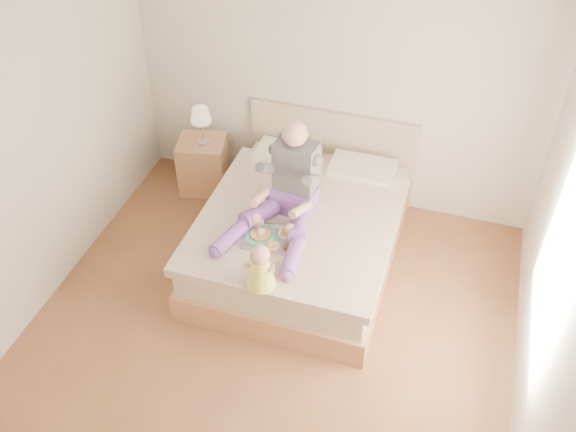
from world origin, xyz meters
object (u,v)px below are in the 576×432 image
(baby, at_px, (261,269))
(nightstand, at_px, (203,165))
(tray, at_px, (271,236))
(bed, at_px, (304,229))
(adult, at_px, (287,192))

(baby, bearing_deg, nightstand, 120.30)
(nightstand, bearing_deg, baby, -66.19)
(baby, bearing_deg, tray, 93.65)
(bed, relative_size, tray, 4.50)
(nightstand, xyz_separation_m, tray, (1.16, -1.18, 0.34))
(nightstand, relative_size, tray, 1.21)
(tray, bearing_deg, nightstand, 126.93)
(bed, distance_m, adult, 0.60)
(adult, height_order, baby, adult)
(nightstand, xyz_separation_m, baby, (1.25, -1.69, 0.48))
(adult, relative_size, tray, 2.31)
(nightstand, distance_m, tray, 1.69)
(bed, height_order, adult, adult)
(bed, xyz_separation_m, adult, (-0.11, -0.19, 0.56))
(tray, relative_size, baby, 1.23)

